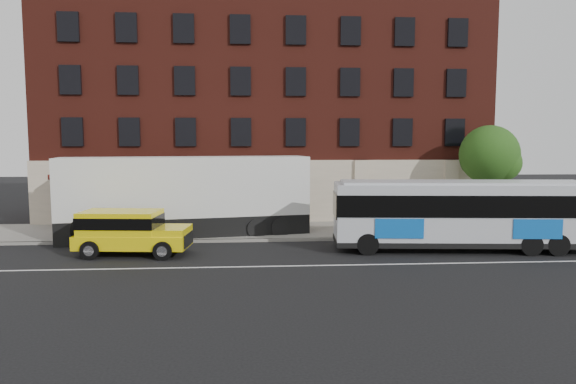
{
  "coord_description": "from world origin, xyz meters",
  "views": [
    {
      "loc": [
        -1.02,
        -20.87,
        5.31
      ],
      "look_at": [
        0.81,
        5.5,
        2.71
      ],
      "focal_mm": 31.7,
      "sensor_mm": 36.0,
      "label": 1
    }
  ],
  "objects": [
    {
      "name": "street_tree",
      "position": [
        13.54,
        9.48,
        4.41
      ],
      "size": [
        3.6,
        3.6,
        6.2
      ],
      "color": "#372A1B",
      "rests_on": "sidewalk"
    },
    {
      "name": "sign_pole",
      "position": [
        -8.5,
        6.15,
        1.45
      ],
      "size": [
        0.3,
        0.2,
        2.5
      ],
      "color": "gray",
      "rests_on": "ground"
    },
    {
      "name": "shipping_container",
      "position": [
        -4.7,
        7.6,
        2.22
      ],
      "size": [
        13.76,
        5.04,
        4.5
      ],
      "color": "black",
      "rests_on": "ground"
    },
    {
      "name": "ground",
      "position": [
        0.0,
        0.0,
        0.0
      ],
      "size": [
        120.0,
        120.0,
        0.0
      ],
      "primitive_type": "plane",
      "color": "black",
      "rests_on": "ground"
    },
    {
      "name": "kerb",
      "position": [
        0.0,
        6.0,
        0.07
      ],
      "size": [
        60.0,
        0.25,
        0.15
      ],
      "primitive_type": "cube",
      "color": "gray",
      "rests_on": "ground"
    },
    {
      "name": "building",
      "position": [
        -0.01,
        16.92,
        7.58
      ],
      "size": [
        30.0,
        12.1,
        15.0
      ],
      "color": "#571D14",
      "rests_on": "sidewalk"
    },
    {
      "name": "lane_line",
      "position": [
        0.0,
        0.5,
        0.01
      ],
      "size": [
        60.0,
        0.12,
        0.01
      ],
      "primitive_type": "cube",
      "color": "silver",
      "rests_on": "ground"
    },
    {
      "name": "city_bus",
      "position": [
        9.21,
        3.14,
        1.89
      ],
      "size": [
        12.67,
        3.78,
        3.42
      ],
      "color": "silver",
      "rests_on": "ground"
    },
    {
      "name": "sidewalk",
      "position": [
        0.0,
        9.0,
        0.07
      ],
      "size": [
        60.0,
        6.0,
        0.15
      ],
      "primitive_type": "cube",
      "color": "gray",
      "rests_on": "ground"
    },
    {
      "name": "yellow_suv",
      "position": [
        -6.91,
        3.24,
        1.2
      ],
      "size": [
        5.59,
        2.82,
        2.1
      ],
      "color": "yellow",
      "rests_on": "ground"
    }
  ]
}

